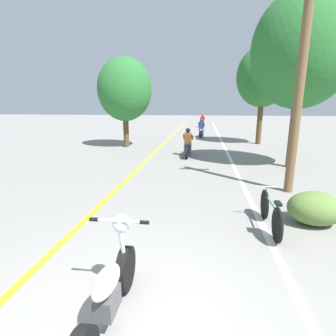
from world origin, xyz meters
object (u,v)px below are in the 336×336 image
at_px(roadside_tree_right_near, 302,50).
at_px(bicycle_parked, 270,213).
at_px(roadside_tree_right_far, 263,77).
at_px(motorcycle_rider_mid, 201,130).
at_px(motorcycle_rider_far, 202,122).
at_px(roadside_tree_left, 125,90).
at_px(motorcycle_rider_lead, 188,145).
at_px(utility_pole, 300,83).
at_px(motorcycle_foreground, 109,292).

bearing_deg(roadside_tree_right_near, bicycle_parked, -110.17).
height_order(roadside_tree_right_far, motorcycle_rider_mid, roadside_tree_right_far).
xyz_separation_m(roadside_tree_right_far, bicycle_parked, (-2.12, -12.20, -3.74)).
height_order(roadside_tree_right_far, motorcycle_rider_far, roadside_tree_right_far).
bearing_deg(roadside_tree_left, motorcycle_rider_lead, -32.13).
bearing_deg(bicycle_parked, motorcycle_rider_mid, 95.69).
bearing_deg(motorcycle_rider_far, motorcycle_rider_lead, -92.07).
height_order(utility_pole, motorcycle_rider_far, utility_pole).
height_order(roadside_tree_right_far, bicycle_parked, roadside_tree_right_far).
height_order(utility_pole, roadside_tree_left, utility_pole).
relative_size(utility_pole, motorcycle_rider_lead, 2.77).
bearing_deg(roadside_tree_right_near, motorcycle_foreground, -117.87).
height_order(roadside_tree_right_near, motorcycle_foreground, roadside_tree_right_near).
height_order(roadside_tree_left, motorcycle_rider_lead, roadside_tree_left).
xyz_separation_m(roadside_tree_right_far, motorcycle_rider_lead, (-4.22, -4.64, -3.57)).
xyz_separation_m(motorcycle_rider_mid, motorcycle_rider_far, (0.04, 9.05, -0.00)).
height_order(roadside_tree_right_near, bicycle_parked, roadside_tree_right_near).
bearing_deg(motorcycle_rider_mid, motorcycle_rider_far, 89.78).
xyz_separation_m(roadside_tree_right_near, motorcycle_rider_lead, (-4.22, 1.81, -3.85)).
distance_m(motorcycle_foreground, bicycle_parked, 3.59).
xyz_separation_m(motorcycle_rider_lead, bicycle_parked, (2.11, -7.56, -0.16)).
height_order(motorcycle_rider_lead, bicycle_parked, motorcycle_rider_lead).
xyz_separation_m(motorcycle_rider_far, bicycle_parked, (1.50, -24.43, -0.19)).
xyz_separation_m(roadside_tree_left, motorcycle_foreground, (3.53, -12.64, -2.83)).
distance_m(roadside_tree_right_far, motorcycle_rider_far, 13.24).
distance_m(roadside_tree_left, motorcycle_rider_far, 15.39).
height_order(motorcycle_foreground, motorcycle_rider_far, motorcycle_rider_far).
height_order(motorcycle_foreground, motorcycle_rider_mid, motorcycle_rider_mid).
xyz_separation_m(utility_pole, roadside_tree_left, (-6.99, 7.41, 0.28)).
height_order(roadside_tree_right_near, roadside_tree_right_far, roadside_tree_right_near).
xyz_separation_m(roadside_tree_right_near, bicycle_parked, (-2.11, -5.75, -4.01)).
xyz_separation_m(utility_pole, motorcycle_rider_far, (-2.60, 21.91, -2.45)).
bearing_deg(bicycle_parked, roadside_tree_right_far, 80.16).
relative_size(roadside_tree_right_far, motorcycle_rider_lead, 2.84).
xyz_separation_m(utility_pole, motorcycle_rider_lead, (-3.21, 5.03, -2.47)).
xyz_separation_m(utility_pole, roadside_tree_right_far, (1.01, 9.68, 1.10)).
bearing_deg(roadside_tree_right_near, motorcycle_rider_far, 100.93).
bearing_deg(motorcycle_rider_mid, roadside_tree_right_far, -41.07).
relative_size(motorcycle_foreground, motorcycle_rider_mid, 1.01).
relative_size(motorcycle_foreground, motorcycle_rider_lead, 0.93).
relative_size(roadside_tree_right_near, motorcycle_rider_far, 3.22).
height_order(motorcycle_rider_mid, bicycle_parked, motorcycle_rider_mid).
relative_size(roadside_tree_left, motorcycle_foreground, 2.59).
distance_m(roadside_tree_right_near, motorcycle_rider_lead, 5.99).
bearing_deg(roadside_tree_right_far, bicycle_parked, -99.84).
relative_size(motorcycle_rider_mid, bicycle_parked, 1.16).
relative_size(motorcycle_rider_lead, motorcycle_rider_mid, 1.08).
bearing_deg(roadside_tree_right_near, motorcycle_rider_mid, 110.71).
bearing_deg(bicycle_parked, utility_pole, 66.36).
relative_size(motorcycle_rider_far, bicycle_parked, 1.20).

